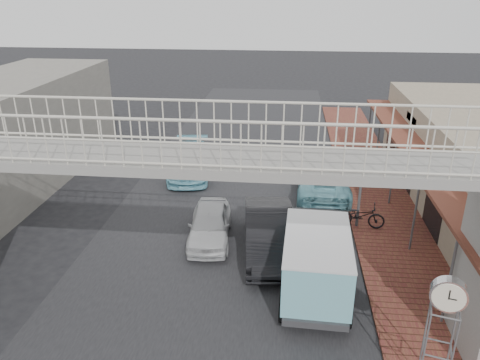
% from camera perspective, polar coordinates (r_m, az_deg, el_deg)
% --- Properties ---
extents(ground, '(120.00, 120.00, 0.00)m').
position_cam_1_polar(ground, '(17.10, -2.61, -9.17)').
color(ground, black).
rests_on(ground, ground).
extents(road_strip, '(10.00, 60.00, 0.01)m').
position_cam_1_polar(road_strip, '(17.10, -2.61, -9.16)').
color(road_strip, black).
rests_on(road_strip, ground).
extents(sidewalk, '(3.00, 40.00, 0.10)m').
position_cam_1_polar(sidewalk, '(19.98, 17.58, -5.18)').
color(sidewalk, brown).
rests_on(sidewalk, ground).
extents(footbridge, '(16.40, 2.40, 6.34)m').
position_cam_1_polar(footbridge, '(12.10, -5.67, -6.18)').
color(footbridge, gray).
rests_on(footbridge, ground).
extents(building_far_left, '(5.00, 14.00, 5.00)m').
position_cam_1_polar(building_far_left, '(25.18, -26.22, 5.24)').
color(building_far_left, gray).
rests_on(building_far_left, ground).
extents(white_hatchback, '(1.84, 3.92, 1.30)m').
position_cam_1_polar(white_hatchback, '(17.83, -3.70, -5.38)').
color(white_hatchback, silver).
rests_on(white_hatchback, ground).
extents(dark_sedan, '(2.19, 5.04, 1.61)m').
position_cam_1_polar(dark_sedan, '(16.92, 3.56, -6.41)').
color(dark_sedan, black).
rests_on(dark_sedan, ground).
extents(angkot_curb, '(2.33, 5.05, 1.40)m').
position_cam_1_polar(angkot_curb, '(22.00, 10.00, 0.03)').
color(angkot_curb, '#6FB4C1').
rests_on(angkot_curb, ground).
extents(angkot_far, '(2.64, 5.16, 1.43)m').
position_cam_1_polar(angkot_far, '(24.10, -6.15, 2.30)').
color(angkot_far, '#7BC2D5').
rests_on(angkot_far, ground).
extents(angkot_van, '(2.18, 4.48, 2.16)m').
position_cam_1_polar(angkot_van, '(14.64, 9.32, -9.08)').
color(angkot_van, black).
rests_on(angkot_van, ground).
extents(motorcycle_near, '(1.97, 0.93, 0.99)m').
position_cam_1_polar(motorcycle_near, '(19.17, 14.46, -4.18)').
color(motorcycle_near, black).
rests_on(motorcycle_near, sidewalk).
extents(motorcycle_far, '(1.79, 0.72, 1.04)m').
position_cam_1_polar(motorcycle_far, '(23.06, 13.10, 0.63)').
color(motorcycle_far, black).
rests_on(motorcycle_far, sidewalk).
extents(street_clock, '(0.82, 0.75, 3.19)m').
position_cam_1_polar(street_clock, '(11.25, 23.96, -13.25)').
color(street_clock, '#59595B').
rests_on(street_clock, sidewalk).
extents(arrow_sign, '(2.04, 1.36, 3.37)m').
position_cam_1_polar(arrow_sign, '(18.20, 17.33, 1.69)').
color(arrow_sign, '#59595B').
rests_on(arrow_sign, sidewalk).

